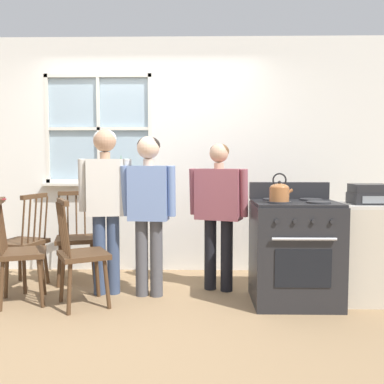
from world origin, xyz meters
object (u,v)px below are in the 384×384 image
Objects in this scene: chair_by_window at (20,254)px; side_counter at (367,252)px; chair_center_cluster at (76,239)px; potted_plant at (121,174)px; person_adult_right at (219,203)px; stove at (295,251)px; stereo at (370,194)px; person_teen_center at (149,199)px; person_elderly_left at (106,194)px; kettle at (279,192)px; chair_near_wall at (23,243)px; chair_near_stove at (81,256)px.

chair_by_window is 1.07× the size of side_counter.
chair_center_cluster is 0.90m from potted_plant.
stove is (0.67, -0.36, -0.40)m from person_adult_right.
potted_plant is (-1.77, 1.07, 0.66)m from stove.
potted_plant reaches higher than stove.
potted_plant is 2.66m from stereo.
chair_by_window is 1.26m from person_teen_center.
person_teen_center is at bearing -143.60° from person_adult_right.
stereo is at bearing -13.01° from person_elderly_left.
person_elderly_left reaches higher than kettle.
chair_near_wall and chair_near_stove have the same top height.
potted_plant is at bearing 141.81° from chair_near_wall.
stove is 0.85m from stereo.
chair_near_stove is 3.88× the size of kettle.
side_counter is 2.65× the size of stereo.
person_elderly_left is 0.87m from potted_plant.
kettle is at bearing -142.32° from stove.
person_elderly_left is at bearing 172.94° from stove.
stove is (2.18, -0.65, 0.02)m from chair_center_cluster.
chair_near_stove is at bearing -122.10° from person_elderly_left.
person_adult_right is at bearing -94.45° from chair_by_window.
stove is (2.66, -0.42, 0.02)m from chair_near_wall.
person_elderly_left is at bearing -152.59° from person_adult_right.
kettle is (1.74, -0.00, 0.57)m from chair_near_stove.
stereo is at bearing -26.68° from chair_center_cluster.
chair_center_cluster is at bearing 158.82° from kettle.
chair_center_cluster is at bearing 154.83° from person_teen_center.
chair_near_stove is 2.65m from stereo.
stereo is (2.02, -0.12, 0.06)m from person_teen_center.
kettle is at bearing -21.38° from person_elderly_left.
chair_near_wall is 3.88× the size of kettle.
stereo reaches higher than chair_near_stove.
chair_near_stove is 2.90× the size of potted_plant.
stove is at bearing -176.08° from stereo.
kettle reaches higher than stereo.
stove reaches higher than chair_near_wall.
person_adult_right reaches higher than stereo.
chair_near_wall is at bearing -169.32° from chair_center_cluster.
person_teen_center is at bearing 176.71° from stereo.
stove is at bearing -106.14° from chair_by_window.
person_elderly_left reaches higher than person_adult_right.
person_adult_right reaches higher than side_counter.
chair_by_window and chair_near_wall have the same top height.
chair_by_window is 0.58m from chair_near_stove.
side_counter is (2.59, 0.20, -0.00)m from chair_near_stove.
person_adult_right is at bearing -96.10° from chair_near_stove.
stove is at bearing -31.07° from potted_plant.
chair_center_cluster is 0.79m from person_elderly_left.
kettle is at bearing -9.18° from person_teen_center.
chair_near_stove is at bearing -85.84° from chair_center_cluster.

